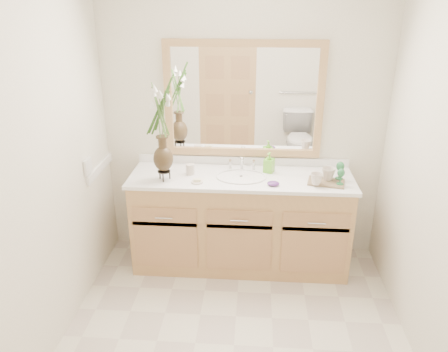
# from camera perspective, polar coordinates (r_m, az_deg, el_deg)

# --- Properties ---
(floor) EXTENTS (2.60, 2.60, 0.00)m
(floor) POSITION_cam_1_polar(r_m,az_deg,el_deg) (3.19, 1.31, -21.21)
(floor) COLOR beige
(floor) RESTS_ON ground
(wall_back) EXTENTS (2.40, 0.02, 2.40)m
(wall_back) POSITION_cam_1_polar(r_m,az_deg,el_deg) (3.75, 2.51, 6.90)
(wall_back) COLOR white
(wall_back) RESTS_ON floor
(wall_left) EXTENTS (0.02, 2.60, 2.40)m
(wall_left) POSITION_cam_1_polar(r_m,az_deg,el_deg) (2.83, -23.48, -0.28)
(wall_left) COLOR white
(wall_left) RESTS_ON floor
(vanity) EXTENTS (1.80, 0.55, 0.80)m
(vanity) POSITION_cam_1_polar(r_m,az_deg,el_deg) (3.78, 2.16, -6.04)
(vanity) COLOR tan
(vanity) RESTS_ON floor
(counter) EXTENTS (1.84, 0.57, 0.03)m
(counter) POSITION_cam_1_polar(r_m,az_deg,el_deg) (3.60, 2.26, -0.23)
(counter) COLOR white
(counter) RESTS_ON vanity
(sink) EXTENTS (0.38, 0.34, 0.23)m
(sink) POSITION_cam_1_polar(r_m,az_deg,el_deg) (3.60, 2.24, -0.92)
(sink) COLOR white
(sink) RESTS_ON counter
(mirror) EXTENTS (1.32, 0.04, 0.97)m
(mirror) POSITION_cam_1_polar(r_m,az_deg,el_deg) (3.67, 2.55, 9.89)
(mirror) COLOR white
(mirror) RESTS_ON wall_back
(switch_plate) EXTENTS (0.02, 0.12, 0.12)m
(switch_plate) POSITION_cam_1_polar(r_m,az_deg,el_deg) (3.55, -17.37, 1.21)
(switch_plate) COLOR white
(switch_plate) RESTS_ON wall_left
(flower_vase) EXTENTS (0.18, 0.18, 0.76)m
(flower_vase) POSITION_cam_1_polar(r_m,az_deg,el_deg) (3.39, -8.24, 7.57)
(flower_vase) COLOR black
(flower_vase) RESTS_ON counter
(tumbler) EXTENTS (0.07, 0.07, 0.09)m
(tumbler) POSITION_cam_1_polar(r_m,az_deg,el_deg) (3.63, -4.44, 0.88)
(tumbler) COLOR beige
(tumbler) RESTS_ON counter
(soap_dish) EXTENTS (0.09, 0.09, 0.03)m
(soap_dish) POSITION_cam_1_polar(r_m,az_deg,el_deg) (3.47, -3.55, -0.72)
(soap_dish) COLOR beige
(soap_dish) RESTS_ON counter
(soap_bottle) EXTENTS (0.09, 0.09, 0.16)m
(soap_bottle) POSITION_cam_1_polar(r_m,az_deg,el_deg) (3.67, 5.90, 1.66)
(soap_bottle) COLOR #68C72E
(soap_bottle) RESTS_ON counter
(purple_dish) EXTENTS (0.11, 0.10, 0.03)m
(purple_dish) POSITION_cam_1_polar(r_m,az_deg,el_deg) (3.43, 6.45, -0.97)
(purple_dish) COLOR #532570
(purple_dish) RESTS_ON counter
(tray) EXTENTS (0.31, 0.24, 0.01)m
(tray) POSITION_cam_1_polar(r_m,az_deg,el_deg) (3.55, 13.20, -0.79)
(tray) COLOR brown
(tray) RESTS_ON counter
(mug_left) EXTENTS (0.13, 0.12, 0.10)m
(mug_left) POSITION_cam_1_polar(r_m,az_deg,el_deg) (3.46, 11.97, -0.32)
(mug_left) COLOR beige
(mug_left) RESTS_ON tray
(mug_right) EXTENTS (0.14, 0.14, 0.11)m
(mug_right) POSITION_cam_1_polar(r_m,az_deg,el_deg) (3.57, 13.46, 0.33)
(mug_right) COLOR beige
(mug_right) RESTS_ON tray
(goblet_front) EXTENTS (0.06, 0.06, 0.13)m
(goblet_front) POSITION_cam_1_polar(r_m,az_deg,el_deg) (3.49, 15.03, 0.28)
(goblet_front) COLOR #26733E
(goblet_front) RESTS_ON tray
(goblet_back) EXTENTS (0.06, 0.06, 0.14)m
(goblet_back) POSITION_cam_1_polar(r_m,az_deg,el_deg) (3.59, 14.93, 1.10)
(goblet_back) COLOR #26733E
(goblet_back) RESTS_ON tray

